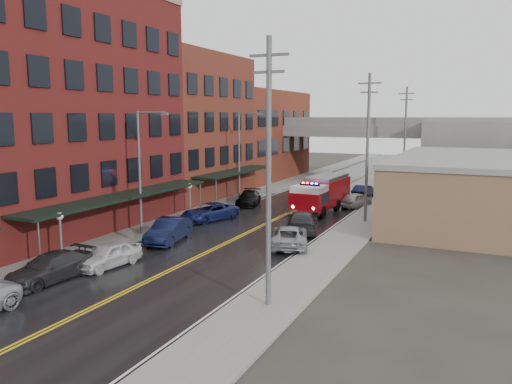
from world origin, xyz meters
The scene contains 30 objects.
road centered at (0.00, 30.00, 0.01)m, with size 11.00×160.00×0.02m, color black.
sidewalk_left centered at (-7.30, 30.00, 0.07)m, with size 3.00×160.00×0.15m, color slate.
sidewalk_right centered at (7.30, 30.00, 0.07)m, with size 3.00×160.00×0.15m, color slate.
curb_left centered at (-5.65, 30.00, 0.07)m, with size 0.30×160.00×0.15m, color gray.
curb_right centered at (5.65, 30.00, 0.07)m, with size 0.30×160.00×0.15m, color gray.
brick_building_b centered at (-13.30, 23.00, 9.00)m, with size 9.00×20.00×18.00m, color #5D1818.
brick_building_c centered at (-13.30, 40.50, 7.50)m, with size 9.00×15.00×15.00m, color maroon.
brick_building_far centered at (-13.30, 58.00, 6.00)m, with size 9.00×20.00×12.00m, color brown.
tan_building centered at (16.00, 40.00, 2.50)m, with size 14.00×22.00×5.00m, color #846247.
right_far_block centered at (18.00, 70.00, 4.00)m, with size 18.00×30.00×8.00m, color slate.
awning_1 centered at (-7.49, 23.00, 2.99)m, with size 2.60×18.00×3.09m.
awning_2 centered at (-7.49, 40.50, 2.99)m, with size 2.60×13.00×3.09m.
globe_lamp_1 centered at (-6.40, 16.00, 2.31)m, with size 0.44×0.44×3.12m.
globe_lamp_2 centered at (-6.40, 30.00, 2.31)m, with size 0.44×0.44×3.12m.
street_lamp_1 centered at (-6.55, 24.00, 5.19)m, with size 2.64×0.22×9.00m.
street_lamp_2 centered at (-6.55, 40.00, 5.19)m, with size 2.64×0.22×9.00m.
utility_pole_0 centered at (7.20, 15.00, 6.31)m, with size 1.80×0.24×12.00m.
utility_pole_1 centered at (7.20, 35.00, 6.31)m, with size 1.80×0.24×12.00m.
utility_pole_2 centered at (7.20, 55.00, 6.31)m, with size 1.80×0.24×12.00m.
overpass centered at (0.00, 62.00, 5.99)m, with size 40.00×10.00×7.50m.
fire_truck centered at (2.39, 38.42, 1.72)m, with size 3.88×8.83×3.17m.
parked_car_left_3 centered at (-4.73, 13.56, 0.73)m, with size 2.04×5.02×1.46m, color #27272A.
parked_car_left_4 centered at (-3.60, 16.80, 0.71)m, with size 1.68×4.17×1.42m, color silver.
parked_car_left_5 centered at (-3.79, 23.10, 0.82)m, with size 1.73×4.95×1.63m, color black.
parked_car_left_6 centered at (-4.82, 30.55, 0.72)m, with size 2.40×5.21×1.45m, color navy.
parked_car_left_7 centered at (-5.00, 38.45, 0.70)m, with size 1.96×4.81×1.40m, color black.
parked_car_right_0 centered at (4.24, 25.35, 0.72)m, with size 2.40×5.20×1.45m, color gray.
parked_car_right_1 centered at (3.60, 29.80, 0.80)m, with size 2.25×5.53×1.61m, color black.
parked_car_right_2 centered at (4.79, 41.80, 0.72)m, with size 1.69×4.20×1.43m, color #BABABA.
parked_car_right_3 centered at (4.22, 47.80, 0.69)m, with size 1.46×4.20×1.38m, color #0E1333.
Camera 1 is at (15.78, -4.96, 8.64)m, focal length 35.00 mm.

